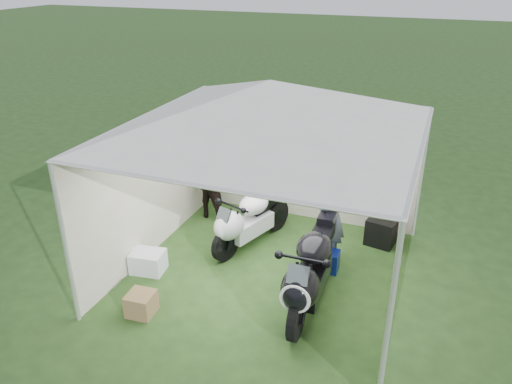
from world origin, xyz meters
The scene contains 10 objects.
ground centered at (0.00, 0.00, 0.00)m, with size 80.00×80.00×0.00m, color #223C18.
canopy_tent centered at (0.00, 0.03, 2.58)m, with size 5.66×5.66×3.00m.
motorcycle_white centered at (-0.57, 0.61, 0.52)m, with size 0.85×1.83×0.93m.
motorcycle_black centered at (0.83, -0.61, 0.60)m, with size 0.52×2.20×1.08m.
paddock_stand centered at (0.80, 0.38, 0.17)m, with size 0.44×0.28×0.33m, color #182EBF.
person_dark_jacket centered at (-1.62, 1.42, 0.79)m, with size 0.77×0.60×1.59m, color black.
person_blue_jacket centered at (0.81, 0.65, 0.81)m, with size 0.59×0.39×1.63m, color slate.
equipment_box centered at (1.50, 1.48, 0.23)m, with size 0.47×0.37×0.47m, color black.
crate_0 centered at (-1.75, -0.65, 0.17)m, with size 0.50×0.39×0.33m, color silver.
crate_1 centered at (-1.27, -1.58, 0.16)m, with size 0.36×0.36×0.32m, color olive.
Camera 1 is at (2.19, -6.17, 4.42)m, focal length 35.00 mm.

